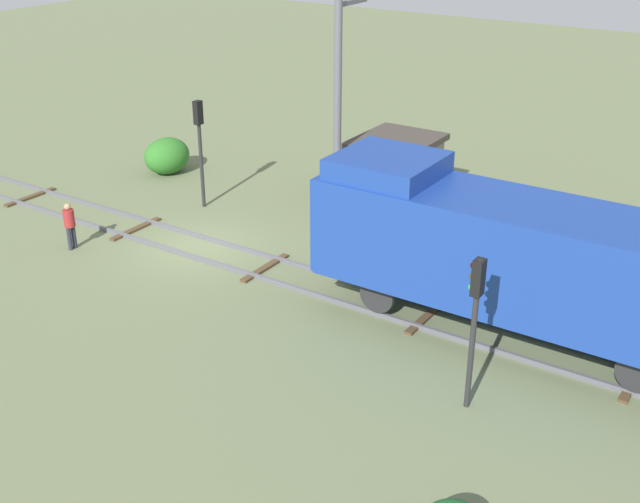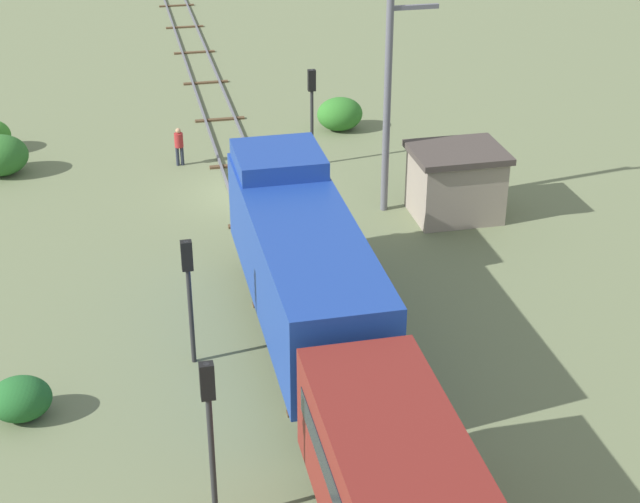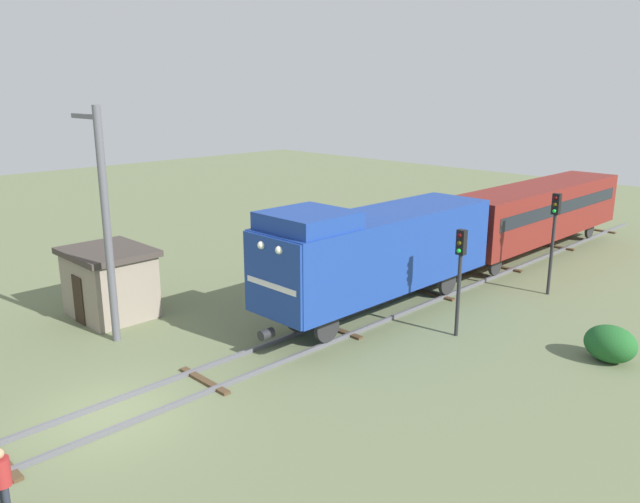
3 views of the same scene
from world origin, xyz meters
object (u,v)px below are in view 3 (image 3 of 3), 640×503
Objects in this scene: locomotive at (376,249)px; worker_near_track at (2,479)px; passenger_car_leading at (538,209)px; catenary_mast at (105,221)px; relay_hut at (110,282)px; traffic_signal_mid at (460,263)px; traffic_signal_far at (554,225)px.

locomotive is 15.07m from worker_near_track.
passenger_car_leading is 22.48m from catenary_mast.
worker_near_track is at bearing -36.75° from relay_hut.
traffic_signal_far is (0.20, 6.91, 0.32)m from traffic_signal_mid.
passenger_car_leading is 3.51× the size of traffic_signal_mid.
locomotive is 10.61m from relay_hut.
traffic_signal_far is 18.64m from relay_hut.
catenary_mast reaches higher than traffic_signal_mid.
worker_near_track is 10.33m from catenary_mast.
locomotive is at bearing 59.19° from catenary_mast.
locomotive is at bearing 45.92° from worker_near_track.
traffic_signal_far is at bearing 61.56° from catenary_mast.
catenary_mast is (-7.46, 6.28, 3.40)m from worker_near_track.
traffic_signal_mid is 2.35× the size of worker_near_track.
worker_near_track is 0.20× the size of catenary_mast.
traffic_signal_mid is at bearing 9.83° from locomotive.
traffic_signal_far is 1.28× the size of relay_hut.
catenary_mast is at bearing -24.43° from relay_hut.
traffic_signal_far is at bearing 33.61° from worker_near_track.
traffic_signal_far is 2.64× the size of worker_near_track.
catenary_mast reaches higher than worker_near_track.
relay_hut reaches higher than worker_near_track.
traffic_signal_mid is 13.57m from relay_hut.
passenger_car_leading is at bearing 104.94° from traffic_signal_mid.
traffic_signal_mid reaches higher than passenger_car_leading.
worker_near_track is (2.40, -28.10, -1.53)m from passenger_car_leading.
passenger_car_leading is (0.00, 13.34, -0.25)m from locomotive.
traffic_signal_mid reaches higher than worker_near_track.
passenger_car_leading is at bearing 121.68° from traffic_signal_far.
locomotive is 2.90× the size of traffic_signal_mid.
worker_near_track is (-1.20, -22.27, -2.11)m from traffic_signal_far.
worker_near_track is (-1.00, -15.36, -1.79)m from traffic_signal_mid.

